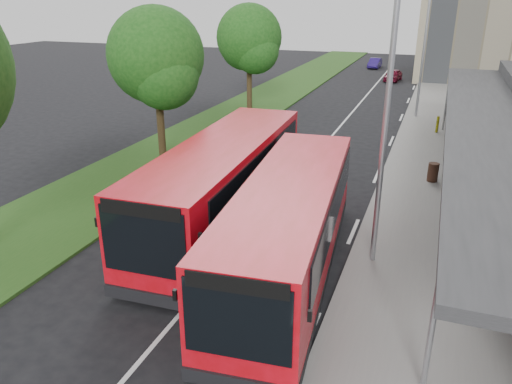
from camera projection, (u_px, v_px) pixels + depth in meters
ground at (217, 271)px, 14.61m from camera, size 120.00×120.00×0.00m
pavement at (444, 127)px, 30.10m from camera, size 5.00×80.00×0.15m
grass_verge at (244, 111)px, 34.28m from camera, size 5.00×80.00×0.10m
lane_centre_line at (329, 140)px, 27.69m from camera, size 0.12×70.00×0.01m
kerb_dashes at (397, 128)px, 30.12m from camera, size 0.12×56.00×0.01m
tree_mid at (157, 62)px, 23.04m from camera, size 4.47×4.47×7.15m
tree_far at (249, 42)px, 33.53m from camera, size 4.42×4.42×7.05m
lamp_post_near at (384, 108)px, 13.29m from camera, size 1.44×0.28×8.00m
lamp_post_far at (423, 43)px, 30.73m from camera, size 1.44×0.28×8.00m
bus_main at (289, 228)px, 13.93m from camera, size 3.46×10.23×2.84m
bus_second at (224, 184)px, 16.87m from camera, size 3.17×10.80×3.03m
litter_bin at (433, 172)px, 21.05m from camera, size 0.54×0.54×0.79m
bollard at (437, 124)px, 28.45m from camera, size 0.17×0.17×0.93m
car_near at (393, 75)px, 46.26m from camera, size 1.64×3.25×1.06m
car_far at (375, 63)px, 54.49m from camera, size 1.23×3.21×1.04m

